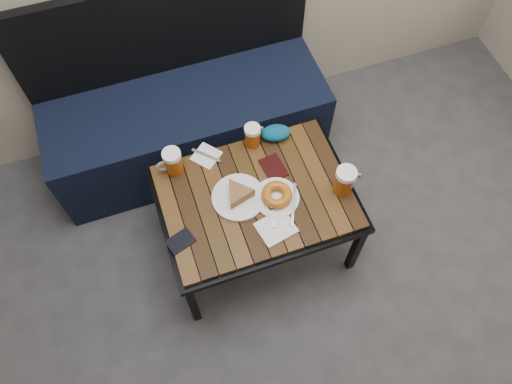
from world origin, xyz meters
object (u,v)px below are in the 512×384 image
object	(u,v)px
passport_burgundy	(273,168)
bench	(187,118)
passport_navy	(181,241)
knit_pouch	(276,133)
cafe_table	(256,200)
beer_mug_right	(345,180)
beer_mug_centre	(253,135)
plate_pie	(238,195)
plate_bagel	(277,196)
beer_mug_left	(173,162)

from	to	relation	value
passport_burgundy	bench	bearing A→B (deg)	109.55
passport_navy	knit_pouch	distance (m)	0.65
cafe_table	beer_mug_right	bearing A→B (deg)	-14.23
beer_mug_centre	plate_pie	size ratio (longest dim) A/B	0.51
plate_pie	passport_navy	bearing A→B (deg)	-158.42
cafe_table	plate_pie	xyz separation A→B (m)	(-0.07, 0.01, 0.07)
beer_mug_centre	beer_mug_right	distance (m)	0.46
plate_bagel	passport_burgundy	bearing A→B (deg)	74.64
cafe_table	plate_bagel	size ratio (longest dim) A/B	3.37
bench	knit_pouch	distance (m)	0.57
bench	beer_mug_left	distance (m)	0.51
bench	beer_mug_centre	bearing A→B (deg)	-59.57
beer_mug_centre	plate_bagel	distance (m)	0.31
beer_mug_left	knit_pouch	distance (m)	0.48
beer_mug_centre	passport_navy	distance (m)	0.57
plate_pie	knit_pouch	xyz separation A→B (m)	(0.26, 0.25, 0.00)
passport_burgundy	knit_pouch	bearing A→B (deg)	59.84
bench	plate_bagel	world-z (taller)	bench
passport_navy	plate_pie	bearing A→B (deg)	93.55
beer_mug_left	plate_bagel	distance (m)	0.47
plate_pie	passport_burgundy	bearing A→B (deg)	25.95
beer_mug_right	plate_bagel	world-z (taller)	beer_mug_right
passport_navy	passport_burgundy	size ratio (longest dim) A/B	0.85
beer_mug_centre	passport_burgundy	world-z (taller)	beer_mug_centre
bench	beer_mug_right	xyz separation A→B (m)	(0.52, -0.74, 0.27)
beer_mug_right	plate_pie	world-z (taller)	beer_mug_right
passport_burgundy	beer_mug_centre	bearing A→B (deg)	98.29
bench	cafe_table	world-z (taller)	bench
beer_mug_right	plate_bagel	size ratio (longest dim) A/B	0.56
beer_mug_centre	beer_mug_right	world-z (taller)	beer_mug_right
plate_pie	passport_navy	world-z (taller)	plate_pie
bench	passport_burgundy	xyz separation A→B (m)	(0.27, -0.55, 0.20)
knit_pouch	beer_mug_right	bearing A→B (deg)	-63.17
bench	plate_bagel	distance (m)	0.77
cafe_table	plate_bagel	world-z (taller)	plate_bagel
cafe_table	beer_mug_left	xyz separation A→B (m)	(-0.30, 0.24, 0.11)
cafe_table	beer_mug_left	distance (m)	0.40
plate_pie	passport_burgundy	world-z (taller)	plate_pie
bench	passport_navy	distance (m)	0.81
beer_mug_centre	plate_bagel	size ratio (longest dim) A/B	0.46
cafe_table	plate_bagel	bearing A→B (deg)	-30.01
beer_mug_centre	passport_navy	bearing A→B (deg)	-166.34
passport_burgundy	knit_pouch	size ratio (longest dim) A/B	0.94
plate_bagel	knit_pouch	distance (m)	0.32
passport_navy	passport_burgundy	world-z (taller)	same
plate_bagel	beer_mug_right	bearing A→B (deg)	-9.45
cafe_table	plate_bagel	distance (m)	0.11
bench	beer_mug_centre	size ratio (longest dim) A/B	12.10
beer_mug_left	beer_mug_right	xyz separation A→B (m)	(0.66, -0.33, 0.00)
beer_mug_right	passport_burgundy	world-z (taller)	beer_mug_right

